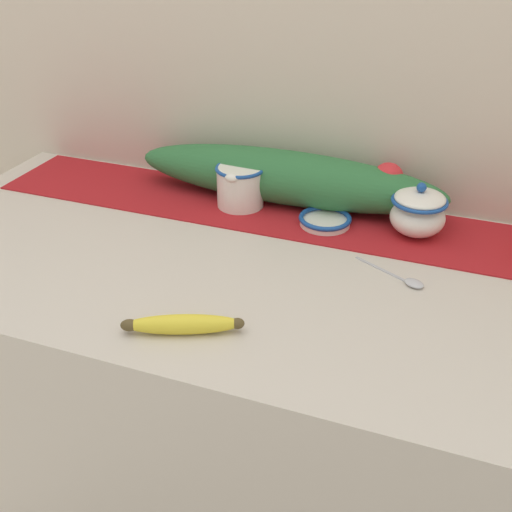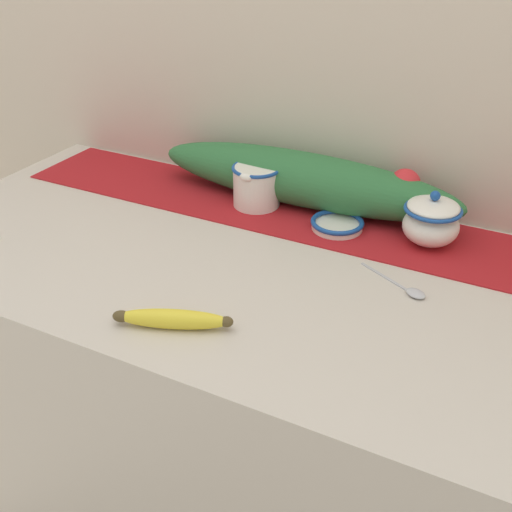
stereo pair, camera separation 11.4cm
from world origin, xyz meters
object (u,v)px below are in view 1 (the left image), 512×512
Objects in this scene: spoon at (410,281)px; banana at (183,324)px; cream_pitcher at (240,184)px; small_dish at (325,220)px; sugar_bowl at (418,212)px.

banana is at bearing -111.84° from spoon.
cream_pitcher is 0.66× the size of banana.
sugar_bowl is at bearing 7.65° from small_dish.
cream_pitcher reaches higher than banana.
sugar_bowl reaches higher than spoon.
small_dish is (0.20, -0.03, -0.04)m from cream_pitcher.
banana reaches higher than small_dish.
spoon is at bearing -25.24° from cream_pitcher.
spoon is (0.41, -0.19, -0.05)m from cream_pitcher.
small_dish is at bearing -172.35° from sugar_bowl.
cream_pitcher is at bearing 100.67° from banana.
cream_pitcher is 1.11× the size of sugar_bowl.
cream_pitcher is 0.45m from spoon.
small_dish is at bearing 75.59° from banana.
sugar_bowl is 0.56m from banana.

